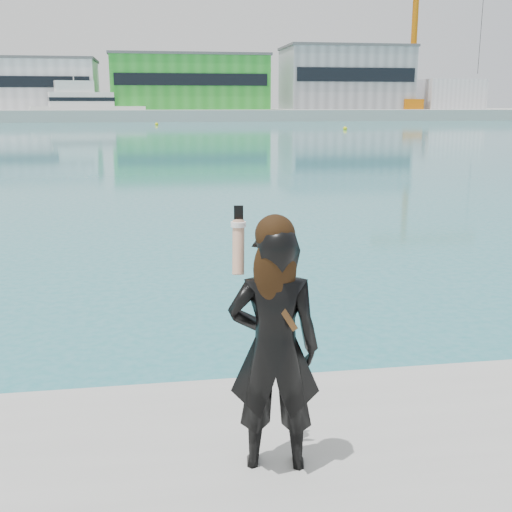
{
  "coord_description": "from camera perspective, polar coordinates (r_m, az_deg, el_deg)",
  "views": [
    {
      "loc": [
        0.05,
        -3.98,
        3.05
      ],
      "look_at": [
        0.75,
        0.35,
        2.01
      ],
      "focal_mm": 45.0,
      "sensor_mm": 36.0,
      "label": 1
    }
  ],
  "objects": [
    {
      "name": "warehouse_green",
      "position": [
        132.26,
        -5.95,
        15.12
      ],
      "size": [
        30.6,
        16.36,
        10.5
      ],
      "color": "green",
      "rests_on": "far_quay"
    },
    {
      "name": "buoy_near",
      "position": [
        79.76,
        7.92,
        11.05
      ],
      "size": [
        0.5,
        0.5,
        0.5
      ],
      "primitive_type": "sphere",
      "color": "#ECE90C",
      "rests_on": "ground"
    },
    {
      "name": "dock_crane",
      "position": [
        137.26,
        14.34,
        17.99
      ],
      "size": [
        23.0,
        4.0,
        24.0
      ],
      "color": "orange",
      "rests_on": "far_quay"
    },
    {
      "name": "warehouse_white",
      "position": [
        133.84,
        -19.29,
        14.23
      ],
      "size": [
        24.48,
        15.35,
        9.5
      ],
      "color": "silver",
      "rests_on": "far_quay"
    },
    {
      "name": "far_quay",
      "position": [
        133.99,
        -9.44,
        12.31
      ],
      "size": [
        320.0,
        40.0,
        2.0
      ],
      "primitive_type": "cube",
      "color": "#9E9E99",
      "rests_on": "ground"
    },
    {
      "name": "flagpole_right",
      "position": [
        126.95,
        0.83,
        14.94
      ],
      "size": [
        1.28,
        0.16,
        8.0
      ],
      "color": "silver",
      "rests_on": "far_quay"
    },
    {
      "name": "motor_yacht",
      "position": [
        122.23,
        -14.99,
        12.72
      ],
      "size": [
        20.56,
        9.38,
        9.27
      ],
      "rotation": [
        0.0,
        0.0,
        0.2
      ],
      "color": "white",
      "rests_on": "ground"
    },
    {
      "name": "warehouse_grey_right",
      "position": [
        137.97,
        7.93,
        15.41
      ],
      "size": [
        25.5,
        15.35,
        12.5
      ],
      "color": "gray",
      "rests_on": "far_quay"
    },
    {
      "name": "buoy_extra",
      "position": [
        97.08,
        -8.82,
        11.41
      ],
      "size": [
        0.5,
        0.5,
        0.5
      ],
      "primitive_type": "sphere",
      "color": "#ECE90C",
      "rests_on": "ground"
    },
    {
      "name": "ancillary_shed",
      "position": [
        144.0,
        16.77,
        13.59
      ],
      "size": [
        12.0,
        10.0,
        6.0
      ],
      "primitive_type": "cube",
      "color": "silver",
      "rests_on": "far_quay"
    },
    {
      "name": "woman",
      "position": [
        3.95,
        1.62,
        -7.64
      ],
      "size": [
        0.62,
        0.46,
        1.64
      ],
      "rotation": [
        0.0,
        0.0,
        2.97
      ],
      "color": "black",
      "rests_on": "near_quay"
    }
  ]
}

